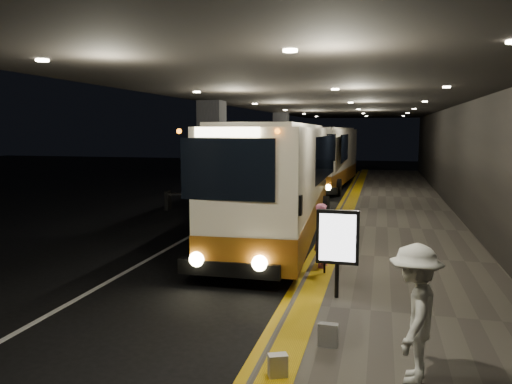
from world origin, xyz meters
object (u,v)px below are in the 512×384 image
at_px(info_sign, 338,239).
at_px(coach_main, 280,186).
at_px(passenger_waiting_white, 415,313).
at_px(coach_second, 327,160).
at_px(bag_polka, 328,335).
at_px(passenger_boarding, 323,236).
at_px(bag_plain, 278,366).
at_px(stanchion_post, 325,248).

bearing_deg(info_sign, coach_main, 112.04).
distance_m(coach_main, passenger_waiting_white, 9.43).
relative_size(coach_second, bag_polka, 30.69).
bearing_deg(passenger_boarding, passenger_waiting_white, -157.32).
bearing_deg(coach_main, passenger_boarding, -66.92).
xyz_separation_m(passenger_waiting_white, bag_plain, (-1.73, -0.37, -0.75)).
relative_size(info_sign, stanchion_post, 1.44).
distance_m(coach_main, passenger_boarding, 4.04).
relative_size(passenger_waiting_white, bag_polka, 5.02).
distance_m(coach_second, info_sign, 19.93).
height_order(coach_main, bag_plain, coach_main).
distance_m(passenger_waiting_white, stanchion_post, 4.93).
bearing_deg(info_sign, passenger_boarding, 103.94).
distance_m(passenger_boarding, bag_polka, 4.49).
distance_m(passenger_waiting_white, bag_plain, 1.92).
bearing_deg(bag_plain, passenger_boarding, 90.50).
xyz_separation_m(bag_polka, info_sign, (-0.07, 2.28, 0.99)).
xyz_separation_m(coach_second, bag_plain, (1.87, -23.18, -1.35)).
relative_size(passenger_waiting_white, stanchion_post, 1.51).
bearing_deg(bag_polka, passenger_waiting_white, -32.07).
relative_size(coach_main, passenger_boarding, 7.33).
xyz_separation_m(bag_polka, stanchion_post, (-0.48, 3.89, 0.42)).
distance_m(coach_main, bag_plain, 9.36).
relative_size(coach_main, coach_second, 1.01).
relative_size(passenger_waiting_white, info_sign, 1.05).
bearing_deg(bag_polka, stanchion_post, 97.11).
xyz_separation_m(bag_plain, info_sign, (0.47, 3.39, 1.01)).
relative_size(coach_main, stanchion_post, 9.34).
height_order(coach_main, info_sign, coach_main).
xyz_separation_m(coach_second, info_sign, (2.35, -19.78, -0.34)).
bearing_deg(info_sign, passenger_waiting_white, -67.30).
xyz_separation_m(passenger_boarding, passenger_waiting_white, (1.78, -5.16, 0.14)).
bearing_deg(stanchion_post, passenger_boarding, 101.55).
xyz_separation_m(coach_second, passenger_waiting_white, (3.60, -22.81, -0.60)).
relative_size(bag_plain, info_sign, 0.18).
relative_size(bag_polka, stanchion_post, 0.30).
distance_m(coach_second, passenger_waiting_white, 23.10).
height_order(coach_second, bag_plain, coach_second).
height_order(passenger_boarding, stanchion_post, passenger_boarding).
bearing_deg(passenger_waiting_white, coach_main, -148.75).
bearing_deg(bag_polka, bag_plain, -116.15).
bearing_deg(info_sign, bag_plain, -97.78).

